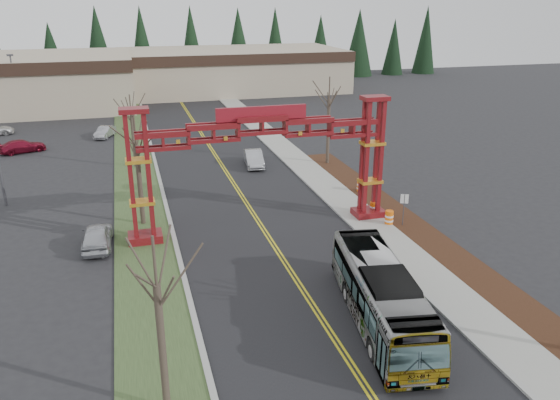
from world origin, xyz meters
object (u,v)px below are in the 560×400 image
object	(u,v)px
retail_building_east	(231,70)
street_sign	(404,204)
gateway_arch	(262,146)
bare_tree_median_near	(157,286)
parked_car_far_a	(105,132)
bare_tree_right_far	(329,100)
barrel_mid	(373,209)
bare_tree_median_far	(131,116)
light_pole_far	(15,83)
barrel_south	(389,218)
bare_tree_median_mid	(136,146)
barrel_north	(360,186)
transit_bus	(381,295)
parked_car_mid_a	(22,146)
silver_sedan	(254,158)
parked_car_near_a	(97,236)

from	to	relation	value
retail_building_east	street_sign	bearing A→B (deg)	-90.39
gateway_arch	bare_tree_median_near	world-z (taller)	gateway_arch
parked_car_far_a	bare_tree_median_near	size ratio (longest dim) A/B	0.52
bare_tree_right_far	barrel_mid	xyz separation A→B (m)	(-1.47, -13.62, -5.74)
gateway_arch	barrel_mid	xyz separation A→B (m)	(8.53, 0.26, -5.47)
parked_car_far_a	bare_tree_median_far	world-z (taller)	bare_tree_median_far
bare_tree_median_near	street_sign	distance (m)	22.79
light_pole_far	street_sign	distance (m)	56.04
bare_tree_median_far	street_sign	size ratio (longest dim) A/B	2.88
barrel_mid	barrel_south	bearing A→B (deg)	-84.46
retail_building_east	bare_tree_median_near	world-z (taller)	bare_tree_median_near
bare_tree_median_mid	barrel_north	bearing A→B (deg)	6.58
gateway_arch	light_pole_far	bearing A→B (deg)	116.53
transit_bus	bare_tree_median_mid	distance (m)	19.84
parked_car_mid_a	silver_sedan	bearing A→B (deg)	-138.06
retail_building_east	silver_sedan	world-z (taller)	retail_building_east
barrel_south	gateway_arch	bearing A→B (deg)	167.89
parked_car_mid_a	bare_tree_median_mid	world-z (taller)	bare_tree_median_mid
retail_building_east	transit_bus	size ratio (longest dim) A/B	3.46
barrel_north	bare_tree_median_mid	bearing A→B (deg)	-173.42
gateway_arch	silver_sedan	distance (m)	16.24
gateway_arch	light_pole_far	world-z (taller)	gateway_arch
bare_tree_median_near	parked_car_mid_a	bearing A→B (deg)	104.62
parked_car_near_a	bare_tree_median_mid	world-z (taller)	bare_tree_median_mid
bare_tree_median_far	bare_tree_right_far	size ratio (longest dim) A/B	0.83
street_sign	parked_car_near_a	bearing A→B (deg)	173.55
silver_sedan	light_pole_far	size ratio (longest dim) A/B	0.53
bare_tree_right_far	barrel_south	bearing A→B (deg)	-94.58
street_sign	barrel_north	world-z (taller)	street_sign
parked_car_far_a	bare_tree_right_far	distance (m)	27.77
parked_car_mid_a	barrel_north	xyz separation A→B (m)	(28.88, -21.39, -0.13)
transit_bus	light_pole_far	xyz separation A→B (m)	(-24.57, 56.94, 3.42)
transit_bus	bare_tree_right_far	distance (m)	28.30
gateway_arch	parked_car_mid_a	distance (m)	33.24
bare_tree_median_near	bare_tree_median_far	size ratio (longest dim) A/B	1.07
gateway_arch	parked_car_mid_a	xyz separation A→B (m)	(-19.21, 26.60, -5.32)
bare_tree_median_near	bare_tree_median_mid	size ratio (longest dim) A/B	0.93
barrel_south	parked_car_mid_a	bearing A→B (deg)	134.46
parked_car_near_a	street_sign	distance (m)	20.72
gateway_arch	bare_tree_median_near	distance (m)	18.22
parked_car_mid_a	light_pole_far	distance (m)	18.04
gateway_arch	barrel_north	size ratio (longest dim) A/B	16.84
light_pole_far	barrel_south	distance (m)	55.28
barrel_mid	bare_tree_median_far	bearing A→B (deg)	133.31
bare_tree_median_near	light_pole_far	distance (m)	61.87
street_sign	barrel_north	size ratio (longest dim) A/B	2.23
bare_tree_median_mid	barrel_south	world-z (taller)	bare_tree_median_mid
barrel_south	barrel_mid	xyz separation A→B (m)	(-0.21, 2.14, -0.04)
silver_sedan	bare_tree_right_far	world-z (taller)	bare_tree_right_far
gateway_arch	parked_car_far_a	bearing A→B (deg)	109.44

